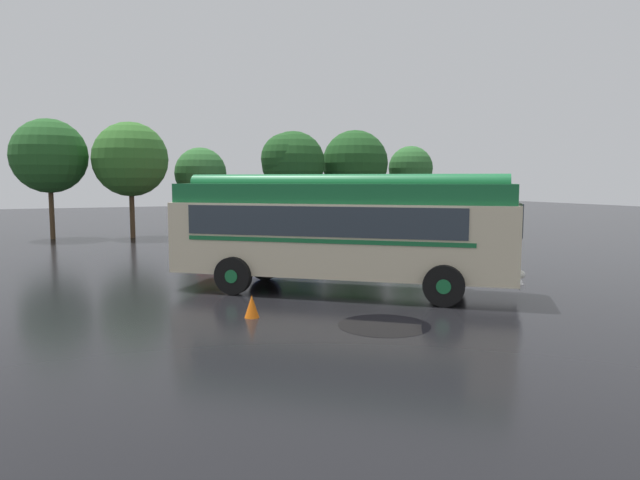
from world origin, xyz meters
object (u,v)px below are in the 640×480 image
object	(u,v)px
vintage_bus	(341,228)
car_mid_left	(259,227)
car_near_left	(206,227)
traffic_cone	(252,306)
car_mid_right	(306,224)

from	to	relation	value
vintage_bus	car_mid_left	distance (m)	13.98
car_near_left	traffic_cone	size ratio (longest dim) A/B	7.66
car_near_left	car_mid_left	distance (m)	2.80
car_near_left	vintage_bus	bearing A→B (deg)	-87.54
vintage_bus	car_near_left	size ratio (longest dim) A/B	2.21
car_mid_left	traffic_cone	distance (m)	16.79
car_mid_left	traffic_cone	world-z (taller)	car_mid_left
car_mid_right	car_near_left	bearing A→B (deg)	175.48
vintage_bus	car_mid_left	world-z (taller)	vintage_bus
car_mid_left	traffic_cone	size ratio (longest dim) A/B	7.90
vintage_bus	car_mid_left	size ratio (longest dim) A/B	2.15
car_near_left	car_mid_right	distance (m)	5.56
vintage_bus	car_near_left	bearing A→B (deg)	92.46
car_near_left	car_mid_left	size ratio (longest dim) A/B	0.97
car_mid_left	car_mid_right	xyz separation A→B (m)	(2.93, 0.59, 0.00)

